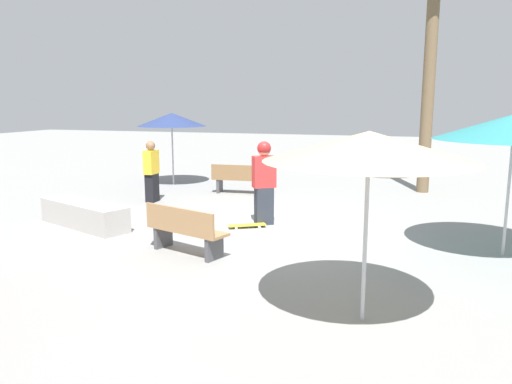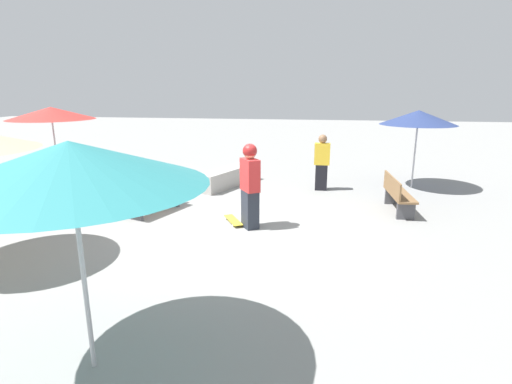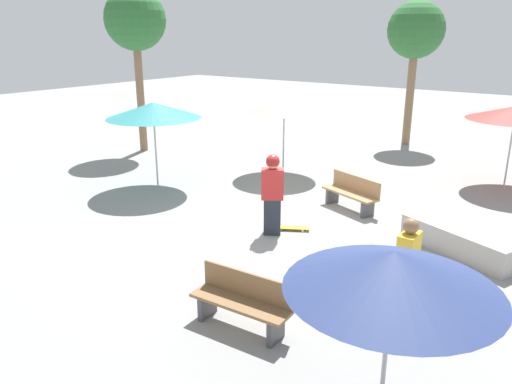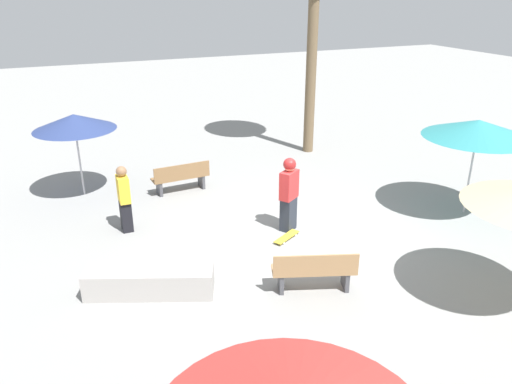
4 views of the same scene
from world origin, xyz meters
The scene contains 12 objects.
ground_plane centered at (0.00, 0.00, 0.00)m, with size 60.00×60.00×0.00m, color gray.
skater_main centered at (-0.14, 0.51, 0.97)m, with size 0.55×0.49×1.81m.
skateboard centered at (-0.39, 0.09, 0.06)m, with size 0.79×0.57×0.07m.
concrete_ledge centered at (-3.74, -0.84, 0.26)m, with size 2.46×1.48×0.53m.
bench_near centered at (-1.85, 3.81, 0.43)m, with size 1.62×0.53×0.85m.
bench_far centered at (-0.84, -1.98, 0.43)m, with size 1.65×0.95×0.85m.
shade_umbrella_teal centered at (4.47, -0.40, 2.22)m, with size 2.61×2.61×2.44m.
shade_umbrella_tan centered at (2.38, -3.79, 2.13)m, with size 2.48×2.48×2.31m.
shade_umbrella_navy centered at (-4.41, 4.70, 2.07)m, with size 2.17×2.17×2.28m.
palm_tree_far_back centered at (0.80, -10.32, 4.26)m, with size 2.13×2.13×5.41m.
palm_tree_right centered at (8.38, -3.37, 4.61)m, with size 2.16×2.16×5.77m.
bystander_watching centered at (-3.68, 2.00, 0.81)m, with size 0.25×0.44×1.62m.
Camera 3 is at (-5.91, 9.03, 4.29)m, focal length 35.00 mm.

